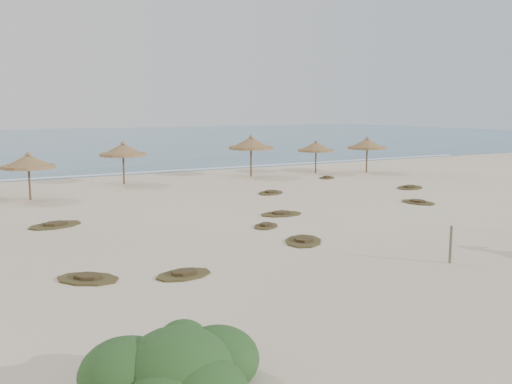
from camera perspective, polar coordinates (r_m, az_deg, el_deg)
ground at (r=21.59m, az=7.67°, el=-5.04°), size 160.00×160.00×0.00m
ocean at (r=92.73m, az=-21.55°, el=4.76°), size 200.00×100.00×0.01m
foam_line at (r=44.85m, az=-12.75°, el=1.83°), size 70.00×0.60×0.01m
palapa_2 at (r=33.26m, az=-21.81°, el=2.79°), size 3.35×3.35×2.68m
palapa_3 at (r=38.32m, az=-13.15°, el=4.06°), size 3.57×3.57×2.87m
palapa_4 at (r=41.54m, az=-0.50°, el=4.84°), size 3.49×3.49×3.08m
palapa_5 at (r=43.87m, az=6.02°, el=4.48°), size 3.63×3.63×2.59m
palapa_6 at (r=44.98m, az=11.06°, el=4.70°), size 3.46×3.46×2.82m
fence_post_near at (r=19.56m, az=18.89°, el=-4.99°), size 0.10×0.10×1.23m
bush at (r=10.40m, az=-7.81°, el=-17.44°), size 3.27×2.88×1.46m
scrub_0 at (r=17.60m, az=-16.48°, el=-8.26°), size 2.27×2.26×0.16m
scrub_1 at (r=25.82m, az=-19.44°, el=-3.11°), size 2.71×2.22×0.16m
scrub_2 at (r=24.17m, az=0.99°, el=-3.39°), size 1.74×1.73×0.16m
scrub_3 at (r=26.90m, az=2.53°, el=-2.18°), size 2.19×1.53×0.16m
scrub_4 at (r=31.38m, az=15.89°, el=-0.97°), size 1.42×2.08×0.16m
scrub_5 at (r=37.03m, az=15.12°, el=0.46°), size 2.68×2.35×0.16m
scrub_7 at (r=33.57m, az=1.49°, el=-0.05°), size 2.44×2.31×0.16m
scrub_9 at (r=21.57m, az=4.75°, el=-4.87°), size 2.38×2.51×0.16m
scrub_10 at (r=41.02m, az=7.09°, el=1.44°), size 1.89×1.79×0.16m
scrub_11 at (r=17.43m, az=-7.26°, el=-8.14°), size 1.94×1.40×0.16m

